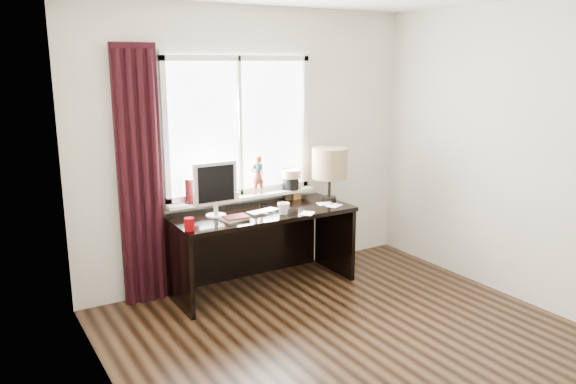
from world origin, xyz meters
TOP-DOWN VIEW (x-y plane):
  - floor at (0.00, 0.00)m, footprint 3.50×4.00m
  - wall_back at (0.00, 2.00)m, footprint 3.50×0.00m
  - wall_left at (-1.75, 0.00)m, footprint 0.00×4.00m
  - wall_right at (1.75, 0.00)m, footprint 0.00×4.00m
  - laptop at (-0.12, 1.57)m, footprint 0.32×0.24m
  - mug at (0.01, 1.43)m, footprint 0.15×0.15m
  - red_cup at (-0.90, 1.40)m, footprint 0.08×0.08m
  - window at (-0.13, 1.95)m, footprint 1.52×0.21m
  - curtain at (-1.13, 1.91)m, footprint 0.38×0.09m
  - desk at (-0.10, 1.73)m, footprint 1.70×0.70m
  - monitor at (-0.54, 1.68)m, footprint 0.40×0.18m
  - notebook_stack at (-0.44, 1.50)m, footprint 0.24×0.19m
  - brush_holder at (0.34, 1.89)m, footprint 0.09×0.09m
  - icon_frame at (0.42, 1.85)m, footprint 0.10×0.04m
  - table_lamp at (0.68, 1.67)m, footprint 0.35×0.35m
  - loose_papers at (0.45, 1.44)m, footprint 0.56×0.37m
  - desk_cables at (0.04, 1.65)m, footprint 0.27×0.34m

SIDE VIEW (x-z plane):
  - floor at x=0.00m, z-range 0.00..0.00m
  - desk at x=-0.10m, z-range 0.13..0.88m
  - loose_papers at x=0.45m, z-range 0.75..0.75m
  - desk_cables at x=0.04m, z-range 0.75..0.76m
  - laptop at x=-0.12m, z-range 0.75..0.77m
  - notebook_stack at x=-0.44m, z-range 0.75..0.78m
  - red_cup at x=-0.90m, z-range 0.75..0.86m
  - mug at x=0.01m, z-range 0.75..0.86m
  - brush_holder at x=0.34m, z-range 0.69..0.94m
  - icon_frame at x=0.42m, z-range 0.75..0.88m
  - monitor at x=-0.54m, z-range 0.78..1.27m
  - table_lamp at x=0.68m, z-range 0.85..1.37m
  - curtain at x=-1.13m, z-range -0.01..2.24m
  - wall_back at x=0.00m, z-range 0.00..2.60m
  - wall_left at x=-1.75m, z-range 0.00..2.60m
  - wall_right at x=1.75m, z-range 0.00..2.60m
  - window at x=-0.13m, z-range 0.61..2.01m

